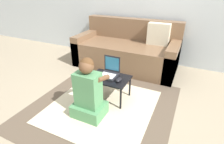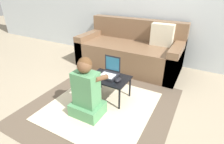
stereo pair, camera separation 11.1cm
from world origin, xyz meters
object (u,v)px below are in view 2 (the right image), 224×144
Objects in this scene: person_seated at (87,92)px; laptop at (109,72)px; laptop_desk at (109,80)px; couch at (130,51)px; computer_mouse at (118,80)px.

laptop is at bearing 86.70° from person_seated.
person_seated reaches higher than laptop_desk.
couch is 1.04m from laptop.
laptop_desk is 0.16m from computer_mouse.
laptop reaches higher than computer_mouse.
laptop_desk is 0.41m from person_seated.
person_seated is at bearing -117.91° from computer_mouse.
person_seated reaches higher than laptop.
couch is 1.16m from computer_mouse.
computer_mouse is at bearing -27.90° from laptop.
laptop is 0.19m from computer_mouse.
person_seated is at bearing -85.47° from couch.
couch is 1.49m from person_seated.
laptop is at bearing -81.96° from couch.
laptop_desk is at bearing -81.02° from couch.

